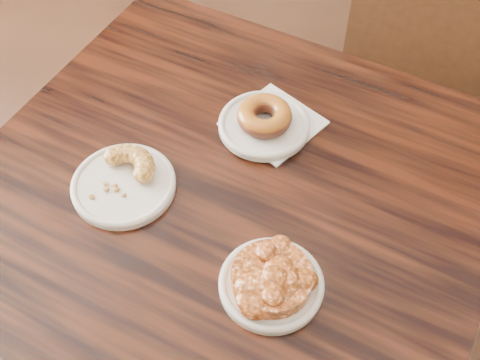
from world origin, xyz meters
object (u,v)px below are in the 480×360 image
at_px(chair_far, 435,73).
at_px(cruller_fragment, 122,177).
at_px(cafe_table, 227,299).
at_px(glazed_donut, 265,116).
at_px(apple_fritter, 272,276).

relative_size(chair_far, cruller_fragment, 7.83).
distance_m(cafe_table, cruller_fragment, 0.44).
distance_m(chair_far, glazed_donut, 0.76).
height_order(cafe_table, glazed_donut, glazed_donut).
xyz_separation_m(cafe_table, chair_far, (0.25, 0.81, 0.08)).
bearing_deg(apple_fritter, cruller_fragment, 166.93).
bearing_deg(cafe_table, chair_far, 76.56).
distance_m(cafe_table, chair_far, 0.85).
relative_size(cafe_table, cruller_fragment, 7.55).
bearing_deg(cruller_fragment, apple_fritter, -13.07).
bearing_deg(apple_fritter, chair_far, 83.29).
relative_size(cafe_table, chair_far, 0.96).
distance_m(cafe_table, glazed_donut, 0.44).
bearing_deg(chair_far, cruller_fragment, 73.66).
bearing_deg(apple_fritter, glazed_donut, 114.93).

